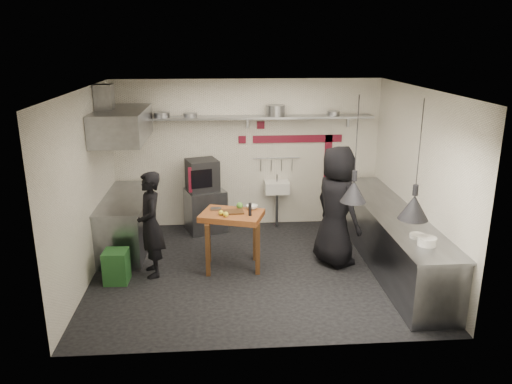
{
  "coord_description": "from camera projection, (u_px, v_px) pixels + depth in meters",
  "views": [
    {
      "loc": [
        -0.51,
        -7.15,
        3.47
      ],
      "look_at": [
        0.03,
        0.3,
        1.19
      ],
      "focal_mm": 35.0,
      "sensor_mm": 36.0,
      "label": 1
    }
  ],
  "objects": [
    {
      "name": "sink_drain",
      "position": [
        277.0,
        210.0,
        9.61
      ],
      "size": [
        0.06,
        0.06,
        0.66
      ],
      "primitive_type": "cylinder",
      "color": "slate",
      "rests_on": "floor"
    },
    {
      "name": "counter_right_top",
      "position": [
        393.0,
        212.0,
        7.76
      ],
      "size": [
        0.76,
        3.9,
        0.03
      ],
      "primitive_type": "cube",
      "color": "slate",
      "rests_on": "counter_right"
    },
    {
      "name": "heat_lamp_far",
      "position": [
        418.0,
        161.0,
        6.22
      ],
      "size": [
        0.42,
        0.42,
        1.55
      ],
      "primitive_type": null,
      "rotation": [
        0.0,
        0.0,
        -0.08
      ],
      "color": "black",
      "rests_on": "ceiling"
    },
    {
      "name": "chef_right",
      "position": [
        337.0,
        206.0,
        7.85
      ],
      "size": [
        0.95,
        1.11,
        1.93
      ],
      "primitive_type": "imported",
      "rotation": [
        0.0,
        0.0,
        1.99
      ],
      "color": "black",
      "rests_on": "floor"
    },
    {
      "name": "green_bin",
      "position": [
        116.0,
        266.0,
        7.4
      ],
      "size": [
        0.36,
        0.36,
        0.5
      ],
      "primitive_type": "cube",
      "rotation": [
        0.0,
        0.0,
        -0.04
      ],
      "color": "#1F5122",
      "rests_on": "floor"
    },
    {
      "name": "counter_left",
      "position": [
        127.0,
        223.0,
        8.59
      ],
      "size": [
        0.7,
        1.9,
        0.9
      ],
      "primitive_type": "cube",
      "color": "slate",
      "rests_on": "floor"
    },
    {
      "name": "bowl",
      "position": [
        252.0,
        207.0,
        7.86
      ],
      "size": [
        0.23,
        0.23,
        0.06
      ],
      "primitive_type": "imported",
      "rotation": [
        0.0,
        0.0,
        0.31
      ],
      "color": "silver",
      "rests_on": "prep_table"
    },
    {
      "name": "veg_ball",
      "position": [
        240.0,
        206.0,
        7.86
      ],
      "size": [
        0.14,
        0.14,
        0.11
      ],
      "primitive_type": "sphere",
      "rotation": [
        0.0,
        0.0,
        0.43
      ],
      "color": "#4D8B2F",
      "rests_on": "prep_table"
    },
    {
      "name": "oven_glass",
      "position": [
        202.0,
        179.0,
        8.92
      ],
      "size": [
        0.38,
        0.14,
        0.34
      ],
      "primitive_type": "cube",
      "rotation": [
        0.0,
        0.0,
        0.32
      ],
      "color": "black",
      "rests_on": "oven_door"
    },
    {
      "name": "pan_right",
      "position": [
        333.0,
        113.0,
        9.18
      ],
      "size": [
        0.3,
        0.3,
        0.08
      ],
      "primitive_type": "cylinder",
      "rotation": [
        0.0,
        0.0,
        -0.36
      ],
      "color": "slate",
      "rests_on": "back_shelf"
    },
    {
      "name": "oven_stand",
      "position": [
        206.0,
        210.0,
        9.4
      ],
      "size": [
        0.84,
        0.8,
        0.8
      ],
      "primitive_type": "cube",
      "rotation": [
        0.0,
        0.0,
        0.32
      ],
      "color": "slate",
      "rests_on": "floor"
    },
    {
      "name": "pepper_mill",
      "position": [
        250.0,
        209.0,
        7.53
      ],
      "size": [
        0.05,
        0.05,
        0.2
      ],
      "primitive_type": "cylinder",
      "rotation": [
        0.0,
        0.0,
        -0.03
      ],
      "color": "black",
      "rests_on": "prep_table"
    },
    {
      "name": "stock_pot",
      "position": [
        276.0,
        111.0,
        9.09
      ],
      "size": [
        0.39,
        0.39,
        0.2
      ],
      "primitive_type": "cylinder",
      "rotation": [
        0.0,
        0.0,
        -0.16
      ],
      "color": "slate",
      "rests_on": "back_shelf"
    },
    {
      "name": "counter_right",
      "position": [
        391.0,
        239.0,
        7.89
      ],
      "size": [
        0.7,
        3.8,
        0.9
      ],
      "primitive_type": "cube",
      "color": "slate",
      "rests_on": "floor"
    },
    {
      "name": "steel_tray",
      "position": [
        216.0,
        209.0,
        7.81
      ],
      "size": [
        0.17,
        0.11,
        0.03
      ],
      "primitive_type": "cube",
      "rotation": [
        0.0,
        0.0,
        -0.01
      ],
      "color": "slate",
      "rests_on": "prep_table"
    },
    {
      "name": "red_band_vert",
      "position": [
        328.0,
        163.0,
        9.62
      ],
      "size": [
        0.14,
        0.02,
        1.1
      ],
      "primitive_type": "cube",
      "color": "maroon",
      "rests_on": "wall_back"
    },
    {
      "name": "cutting_board",
      "position": [
        233.0,
        212.0,
        7.69
      ],
      "size": [
        0.34,
        0.25,
        0.02
      ],
      "primitive_type": "cube",
      "rotation": [
        0.0,
        0.0,
        0.1
      ],
      "color": "#492B15",
      "rests_on": "prep_table"
    },
    {
      "name": "red_tile_b",
      "position": [
        242.0,
        140.0,
        9.36
      ],
      "size": [
        0.14,
        0.02,
        0.14
      ],
      "primitive_type": "cube",
      "color": "maroon",
      "rests_on": "wall_back"
    },
    {
      "name": "utensil_rail",
      "position": [
        276.0,
        158.0,
        9.49
      ],
      "size": [
        0.9,
        0.02,
        0.02
      ],
      "primitive_type": "cylinder",
      "rotation": [
        0.0,
        1.57,
        0.0
      ],
      "color": "slate",
      "rests_on": "wall_back"
    },
    {
      "name": "lemon_a",
      "position": [
        221.0,
        213.0,
        7.57
      ],
      "size": [
        0.1,
        0.1,
        0.08
      ],
      "primitive_type": "sphere",
      "rotation": [
        0.0,
        0.0,
        -0.29
      ],
      "color": "yellow",
      "rests_on": "prep_table"
    },
    {
      "name": "red_tile_a",
      "position": [
        261.0,
        125.0,
        9.31
      ],
      "size": [
        0.14,
        0.02,
        0.14
      ],
      "primitive_type": "cube",
      "color": "maroon",
      "rests_on": "wall_back"
    },
    {
      "name": "wall_left",
      "position": [
        85.0,
        188.0,
        7.29
      ],
      "size": [
        0.04,
        4.2,
        2.8
      ],
      "primitive_type": "cube",
      "color": "white",
      "rests_on": "floor"
    },
    {
      "name": "plate_stack",
      "position": [
        427.0,
        241.0,
        6.43
      ],
      "size": [
        0.25,
        0.25,
        0.11
      ],
      "primitive_type": "cylinder",
      "rotation": [
        0.0,
        0.0,
        0.03
      ],
      "color": "silver",
      "rests_on": "counter_right_top"
    },
    {
      "name": "ceiling",
      "position": [
        255.0,
        89.0,
        7.06
      ],
      "size": [
        5.0,
        5.0,
        0.0
      ],
      "primitive_type": "plane",
      "color": "beige",
      "rests_on": "floor"
    },
    {
      "name": "sink_tap",
      "position": [
        277.0,
        178.0,
        9.46
      ],
      "size": [
        0.03,
        0.03,
        0.14
      ],
      "primitive_type": "cylinder",
      "color": "slate",
      "rests_on": "hand_sink"
    },
    {
      "name": "wall_back",
      "position": [
        247.0,
        154.0,
        9.47
      ],
      "size": [
        5.0,
        0.04,
        2.8
      ],
      "primitive_type": "cube",
      "color": "white",
      "rests_on": "floor"
    },
    {
      "name": "pan_far_left",
      "position": [
        162.0,
        115.0,
        8.96
      ],
      "size": [
        0.36,
        0.36,
        0.09
      ],
      "primitive_type": "cylinder",
      "rotation": [
        0.0,
        0.0,
        0.39
      ],
      "color": "slate",
      "rests_on": "back_shelf"
    },
    {
      "name": "hood_duct",
      "position": [
        104.0,
        100.0,
        7.97
      ],
      "size": [
        0.28,
        0.28,
        0.5
      ],
      "primitive_type": "cube",
      "color": "slate",
      "rests_on": "ceiling"
    },
    {
      "name": "heat_lamp_near",
      "position": [
        356.0,
        150.0,
        6.62
      ],
      "size": [
        0.39,
        0.39,
        1.45
      ],
      "primitive_type": null,
      "rotation": [
        0.0,
        0.0,
        -0.11
      ],
      "color": "black",
      "rests_on": "ceiling"
    },
    {
      "name": "wall_right",
      "position": [
        418.0,
        181.0,
        7.64
      ],
      "size": [
        0.04,
        4.2,
        2.8
      ],
      "primitive_type": "cube",
      "color": "white",
      "rests_on": "floor"
    },
    {
      "name": "prep_table",
      "position": [
        232.0,
        241.0,
        7.82
      ],
      "size": [
        1.07,
        0.89,
        0.92
      ],
      "primitive_type": null,
      "rotation": [
        0.0,
        0.0,
        -0.31
      ],
      "color": "brown",
      "rests_on": "floor"
    },
    {
      "name": "floor",
      "position": [
        255.0,
        269.0,
        7.87
      ],
      "size": [
        5.0,
        5.0,
        0.0
      ],
      "primitive_type": "plane",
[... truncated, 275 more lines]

